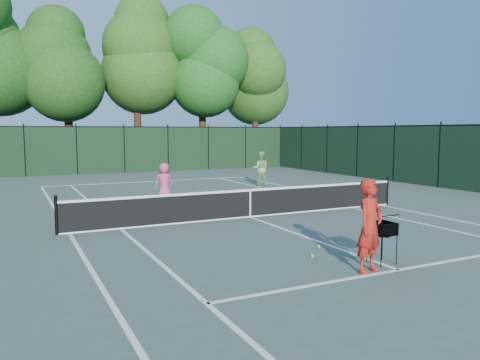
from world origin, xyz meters
name	(u,v)px	position (x,y,z in m)	size (l,w,h in m)	color
ground	(250,217)	(0.00, 0.00, 0.00)	(90.00, 90.00, 0.00)	#45544A
sideline_doubles_left	(70,234)	(-5.49, 0.00, 0.00)	(0.10, 23.77, 0.01)	white
sideline_doubles_right	(380,205)	(5.49, 0.00, 0.00)	(0.10, 23.77, 0.01)	white
sideline_singles_left	(121,229)	(-4.12, 0.00, 0.00)	(0.10, 23.77, 0.01)	white
sideline_singles_right	(351,208)	(4.12, 0.00, 0.00)	(0.10, 23.77, 0.01)	white
baseline_far	(150,181)	(0.00, 11.88, 0.00)	(10.97, 0.10, 0.01)	white
service_line_near	(398,270)	(0.00, -6.40, 0.00)	(8.23, 0.10, 0.01)	white
service_line_far	(183,193)	(0.00, 6.40, 0.00)	(8.23, 0.10, 0.01)	white
center_service_line	(250,217)	(0.00, 0.00, 0.00)	(0.10, 12.80, 0.01)	white
tennis_net	(250,202)	(0.00, 0.00, 0.48)	(11.69, 0.09, 1.06)	black
fence_far	(124,150)	(0.00, 18.00, 1.50)	(24.00, 0.05, 3.00)	black
tree_2	(66,59)	(-3.00, 21.80, 7.73)	(6.00, 6.00, 12.40)	black
tree_3	(136,47)	(2.00, 22.30, 9.01)	(7.00, 7.00, 14.45)	black
tree_4	(202,62)	(7.00, 21.60, 8.14)	(6.20, 6.20, 12.97)	black
tree_5	(255,72)	(12.00, 22.10, 7.71)	(5.80, 5.80, 12.23)	black
coach	(370,226)	(-0.62, -6.23, 0.92)	(0.86, 0.83, 1.83)	#B21F14
player_pink	(164,183)	(-1.50, 4.29, 0.77)	(0.79, 0.55, 1.53)	#D34A73
player_green	(260,169)	(4.51, 7.51, 0.86)	(1.03, 0.95, 1.72)	#8DBE5F
ball_hopper	(382,229)	(0.03, -5.88, 0.73)	(0.59, 0.59, 0.87)	black
loose_ball_near_cart	(312,256)	(-1.00, -4.87, 0.03)	(0.07, 0.07, 0.07)	#D0F231
loose_ball_midcourt	(319,246)	(-0.37, -4.24, 0.03)	(0.07, 0.07, 0.07)	#D4EF30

